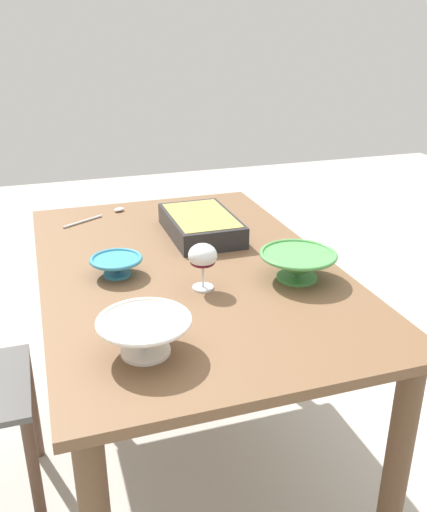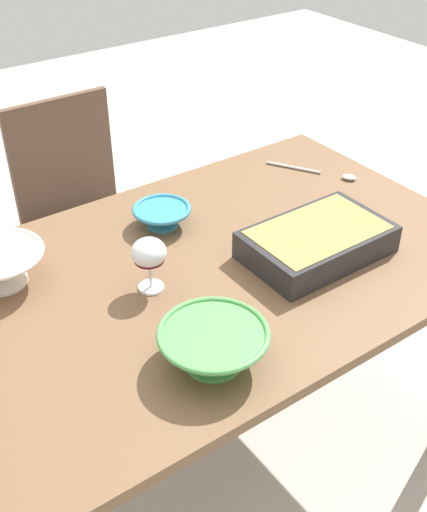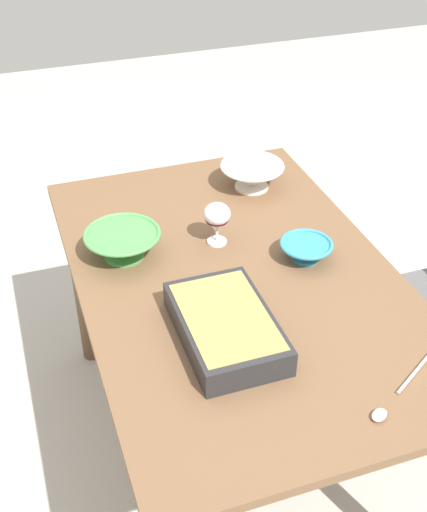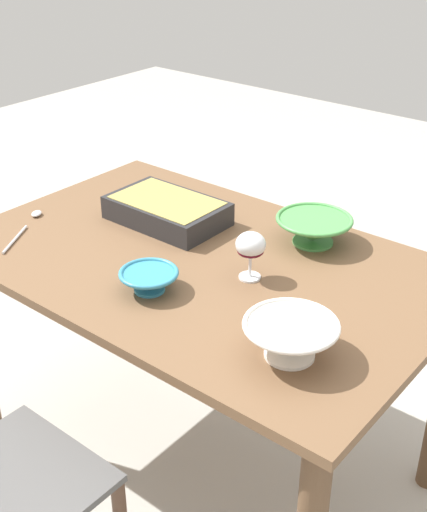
% 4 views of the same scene
% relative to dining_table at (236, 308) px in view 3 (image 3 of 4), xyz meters
% --- Properties ---
extents(ground_plane, '(8.00, 8.00, 0.00)m').
position_rel_dining_table_xyz_m(ground_plane, '(0.00, 0.00, -0.65)').
color(ground_plane, '#B2ADA3').
extents(dining_table, '(1.39, 0.89, 0.77)m').
position_rel_dining_table_xyz_m(dining_table, '(0.00, 0.00, 0.00)').
color(dining_table, brown).
rests_on(dining_table, ground_plane).
extents(wine_glass, '(0.08, 0.08, 0.14)m').
position_rel_dining_table_xyz_m(wine_glass, '(0.18, -0.00, 0.22)').
color(wine_glass, white).
rests_on(wine_glass, dining_table).
extents(casserole_dish, '(0.36, 0.22, 0.07)m').
position_rel_dining_table_xyz_m(casserole_dish, '(-0.23, 0.12, 0.16)').
color(casserole_dish, '#262628').
rests_on(casserole_dish, dining_table).
extents(mixing_bowl, '(0.22, 0.22, 0.09)m').
position_rel_dining_table_xyz_m(mixing_bowl, '(0.45, -0.22, 0.17)').
color(mixing_bowl, white).
rests_on(mixing_bowl, dining_table).
extents(small_bowl, '(0.23, 0.23, 0.08)m').
position_rel_dining_table_xyz_m(small_bowl, '(0.20, 0.28, 0.17)').
color(small_bowl, '#4C994C').
rests_on(small_bowl, dining_table).
extents(serving_bowl, '(0.16, 0.16, 0.06)m').
position_rel_dining_table_xyz_m(serving_bowl, '(0.01, -0.22, 0.16)').
color(serving_bowl, teal).
rests_on(serving_bowl, dining_table).
extents(serving_spoon, '(0.16, 0.26, 0.01)m').
position_rel_dining_table_xyz_m(serving_spoon, '(-0.55, -0.17, 0.13)').
color(serving_spoon, silver).
rests_on(serving_spoon, dining_table).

